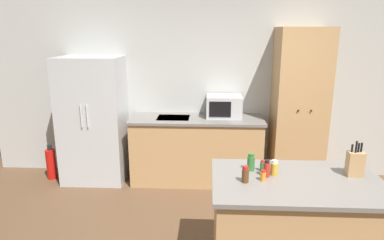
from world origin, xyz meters
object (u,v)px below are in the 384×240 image
pantry_cabinet (299,109)px  microwave (224,106)px  refrigerator (93,120)px  spice_bottle_short_red (263,176)px  spice_bottle_pale_salt (267,169)px  spice_bottle_orange_cap (274,168)px  fire_extinguisher (51,164)px  spice_bottle_green_herb (262,166)px  knife_block (355,163)px  spice_bottle_amber_oil (251,162)px  spice_bottle_tall_dark (245,175)px

pantry_cabinet → microwave: (-1.01, 0.07, 0.01)m
refrigerator → spice_bottle_short_red: 2.87m
microwave → spice_bottle_pale_salt: 2.05m
spice_bottle_pale_salt → spice_bottle_orange_cap: (0.07, 0.03, -0.01)m
spice_bottle_orange_cap → fire_extinguisher: 3.46m
pantry_cabinet → microwave: pantry_cabinet is taller
pantry_cabinet → spice_bottle_green_herb: 2.00m
knife_block → spice_bottle_amber_oil: bearing=175.2°
pantry_cabinet → fire_extinguisher: (-3.48, -0.07, -0.84)m
spice_bottle_green_herb → fire_extinguisher: size_ratio=0.19×
refrigerator → spice_bottle_green_herb: 2.76m
spice_bottle_pale_salt → pantry_cabinet: bearing=69.5°
pantry_cabinet → spice_bottle_orange_cap: (-0.67, -1.92, -0.07)m
pantry_cabinet → spice_bottle_tall_dark: (-0.92, -2.08, -0.07)m
knife_block → spice_bottle_tall_dark: (-0.90, -0.17, -0.04)m
spice_bottle_amber_oil → spice_bottle_orange_cap: spice_bottle_amber_oil is taller
refrigerator → spice_bottle_short_red: refrigerator is taller
refrigerator → fire_extinguisher: (-0.66, -0.04, -0.65)m
spice_bottle_short_red → spice_bottle_amber_oil: spice_bottle_amber_oil is taller
refrigerator → spice_bottle_amber_oil: 2.68m
spice_bottle_green_herb → fire_extinguisher: (-2.73, 1.78, -0.76)m
microwave → spice_bottle_short_red: 2.13m
spice_bottle_amber_oil → spice_bottle_pale_salt: spice_bottle_amber_oil is taller
microwave → spice_bottle_green_herb: bearing=-82.5°
spice_bottle_orange_cap → pantry_cabinet: bearing=70.9°
spice_bottle_green_herb → spice_bottle_orange_cap: 0.11m
spice_bottle_tall_dark → spice_bottle_green_herb: bearing=53.9°
knife_block → spice_bottle_tall_dark: 0.92m
spice_bottle_green_herb → spice_bottle_orange_cap: bearing=-40.3°
spice_bottle_tall_dark → spice_bottle_pale_salt: 0.22m
spice_bottle_tall_dark → spice_bottle_short_red: (0.14, 0.04, -0.02)m
spice_bottle_short_red → microwave: bearing=96.3°
spice_bottle_amber_oil → fire_extinguisher: 3.26m
spice_bottle_green_herb → spice_bottle_orange_cap: size_ratio=0.78×
microwave → spice_bottle_pale_salt: size_ratio=3.33×
spice_bottle_orange_cap → fire_extinguisher: (-2.81, 1.85, -0.77)m
refrigerator → spice_bottle_short_red: (2.05, -2.01, 0.10)m
refrigerator → spice_bottle_amber_oil: bearing=-42.3°
microwave → spice_bottle_amber_oil: microwave is taller
refrigerator → spice_bottle_tall_dark: (1.91, -2.04, 0.12)m
knife_block → fire_extinguisher: 4.00m
spice_bottle_tall_dark → fire_extinguisher: (-2.56, 2.01, -0.77)m
spice_bottle_short_red → spice_bottle_amber_oil: 0.22m
spice_bottle_amber_oil → knife_block: bearing=-4.8°
refrigerator → microwave: refrigerator is taller
spice_bottle_pale_salt → fire_extinguisher: bearing=145.5°
knife_block → spice_bottle_pale_salt: size_ratio=2.10×
spice_bottle_amber_oil → spice_bottle_short_red: bearing=-70.9°
pantry_cabinet → spice_bottle_short_red: 2.18m
microwave → spice_bottle_amber_oil: bearing=-85.2°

